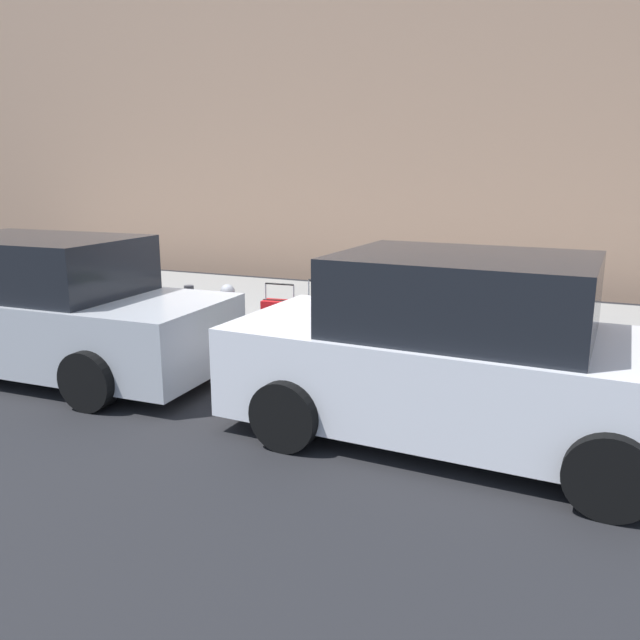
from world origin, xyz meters
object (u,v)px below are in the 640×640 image
(suitcase_red_5, at_px, (280,320))
(suitcase_maroon_1, at_px, (445,337))
(suitcase_black_4, at_px, (323,323))
(parked_car_white_0, at_px, (461,355))
(suitcase_olive_3, at_px, (364,320))
(parking_meter, at_px, (575,298))
(fire_hydrant, at_px, (228,308))
(parked_car_silver_1, at_px, (40,310))
(suitcase_teal_0, at_px, (489,342))
(suitcase_navy_2, at_px, (404,326))
(bollard_post, at_px, (190,309))

(suitcase_red_5, bearing_deg, suitcase_maroon_1, -179.97)
(suitcase_black_4, bearing_deg, parked_car_white_0, 136.63)
(suitcase_olive_3, bearing_deg, suitcase_red_5, 2.95)
(suitcase_maroon_1, distance_m, parking_meter, 1.59)
(suitcase_maroon_1, bearing_deg, fire_hydrant, -0.27)
(suitcase_olive_3, bearing_deg, suitcase_maroon_1, 176.76)
(suitcase_black_4, relative_size, parked_car_silver_1, 0.18)
(parking_meter, bearing_deg, suitcase_red_5, 4.04)
(suitcase_black_4, distance_m, suitcase_red_5, 0.62)
(suitcase_teal_0, relative_size, parked_car_silver_1, 0.13)
(parked_car_white_0, bearing_deg, suitcase_navy_2, -61.87)
(suitcase_navy_2, height_order, parked_car_silver_1, parked_car_silver_1)
(suitcase_navy_2, height_order, bollard_post, suitcase_navy_2)
(suitcase_olive_3, xyz_separation_m, suitcase_black_4, (0.61, -0.03, -0.10))
(suitcase_teal_0, xyz_separation_m, suitcase_red_5, (2.86, -0.05, 0.00))
(suitcase_teal_0, relative_size, suitcase_navy_2, 0.62)
(suitcase_teal_0, height_order, suitcase_navy_2, suitcase_navy_2)
(suitcase_teal_0, height_order, suitcase_maroon_1, suitcase_maroon_1)
(suitcase_maroon_1, xyz_separation_m, suitcase_black_4, (1.69, -0.09, 0.00))
(suitcase_navy_2, height_order, suitcase_red_5, suitcase_navy_2)
(suitcase_navy_2, xyz_separation_m, parked_car_white_0, (-1.14, 2.13, 0.32))
(parking_meter, bearing_deg, suitcase_olive_3, 4.56)
(suitcase_black_4, bearing_deg, suitcase_teal_0, 176.32)
(parking_meter, distance_m, parked_car_silver_1, 6.44)
(suitcase_navy_2, distance_m, parked_car_white_0, 2.43)
(suitcase_olive_3, bearing_deg, parking_meter, -175.44)
(suitcase_black_4, relative_size, fire_hydrant, 1.21)
(parking_meter, bearing_deg, suitcase_black_4, 3.14)
(suitcase_olive_3, xyz_separation_m, parking_meter, (-2.55, -0.20, 0.46))
(bollard_post, height_order, parked_car_silver_1, parked_car_silver_1)
(suitcase_navy_2, relative_size, parking_meter, 0.76)
(suitcase_black_4, distance_m, bollard_post, 2.02)
(suitcase_olive_3, distance_m, fire_hydrant, 2.06)
(suitcase_teal_0, bearing_deg, parked_car_white_0, 90.90)
(suitcase_olive_3, relative_size, parking_meter, 0.79)
(fire_hydrant, height_order, parking_meter, parking_meter)
(suitcase_navy_2, bearing_deg, bollard_post, 3.60)
(suitcase_maroon_1, relative_size, suitcase_navy_2, 0.76)
(parking_meter, bearing_deg, bollard_post, 4.43)
(suitcase_maroon_1, relative_size, parked_car_white_0, 0.17)
(fire_hydrant, bearing_deg, parking_meter, -176.89)
(bollard_post, bearing_deg, suitcase_black_4, -173.56)
(parked_car_white_0, bearing_deg, suitcase_olive_3, -51.74)
(parking_meter, height_order, parked_car_white_0, parked_car_white_0)
(parking_meter, height_order, parked_car_silver_1, parked_car_silver_1)
(parked_car_white_0, bearing_deg, parked_car_silver_1, 0.00)
(bollard_post, distance_m, parking_meter, 5.20)
(suitcase_red_5, bearing_deg, suitcase_navy_2, -177.91)
(suitcase_olive_3, bearing_deg, fire_hydrant, 1.31)
(parked_car_white_0, distance_m, parked_car_silver_1, 5.13)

